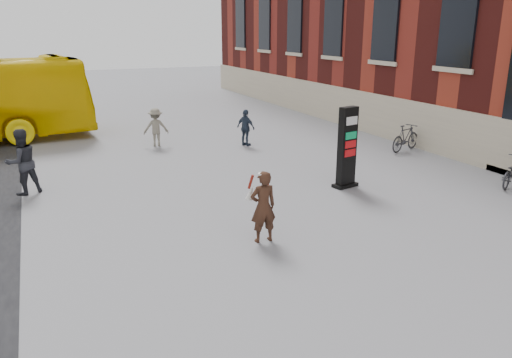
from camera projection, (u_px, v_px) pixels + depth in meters
name	position (u px, v px, depth m)	size (l,w,h in m)	color
ground	(256.00, 235.00, 11.56)	(100.00, 100.00, 0.00)	#9E9EA3
info_pylon	(347.00, 148.00, 14.72)	(0.84, 0.54, 2.41)	black
woman	(263.00, 206.00, 10.99)	(0.62, 0.57, 1.64)	#3A2117
pedestrian_a	(22.00, 162.00, 14.16)	(0.92, 0.72, 1.89)	#292B31
pedestrian_b	(156.00, 127.00, 20.00)	(0.99, 0.57, 1.53)	gray
pedestrian_c	(246.00, 128.00, 20.08)	(0.86, 0.36, 1.47)	#2A374A
bike_4	(512.00, 172.00, 15.04)	(0.58, 1.66, 0.87)	#2D2D32
bike_7	(406.00, 138.00, 19.25)	(0.49, 1.74, 1.05)	#2D2D32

